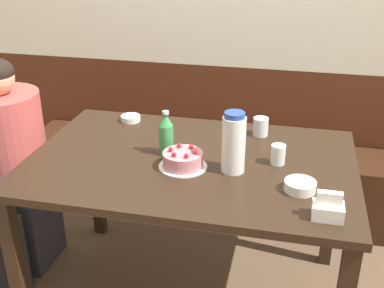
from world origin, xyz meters
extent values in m
cube|color=#4C2314|center=(0.00, 1.05, 0.46)|extent=(4.80, 0.04, 0.91)
cube|color=#381E11|center=(0.00, 0.83, 0.23)|extent=(2.48, 0.38, 0.45)
cube|color=black|center=(0.00, 0.00, 0.76)|extent=(1.43, 0.95, 0.03)
cube|color=black|center=(-0.67, -0.42, 0.37)|extent=(0.06, 0.06, 0.74)
cube|color=black|center=(-0.67, 0.42, 0.37)|extent=(0.06, 0.06, 0.74)
cube|color=black|center=(0.67, 0.42, 0.37)|extent=(0.06, 0.06, 0.74)
cylinder|color=white|center=(-0.02, -0.08, 0.78)|extent=(0.21, 0.21, 0.01)
cylinder|color=#C67A84|center=(-0.02, -0.08, 0.81)|extent=(0.17, 0.17, 0.06)
sphere|color=red|center=(0.01, -0.13, 0.85)|extent=(0.02, 0.02, 0.02)
sphere|color=red|center=(0.04, -0.08, 0.85)|extent=(0.02, 0.02, 0.02)
sphere|color=red|center=(0.01, -0.04, 0.85)|extent=(0.02, 0.02, 0.02)
sphere|color=red|center=(-0.04, -0.04, 0.85)|extent=(0.02, 0.02, 0.02)
sphere|color=red|center=(-0.07, -0.08, 0.85)|extent=(0.02, 0.02, 0.02)
sphere|color=red|center=(-0.04, -0.13, 0.85)|extent=(0.02, 0.02, 0.02)
cylinder|color=white|center=(0.20, -0.07, 0.90)|extent=(0.10, 0.10, 0.24)
cylinder|color=#28479E|center=(0.20, -0.07, 1.03)|extent=(0.08, 0.08, 0.02)
cylinder|color=#388E4C|center=(-0.12, 0.03, 0.84)|extent=(0.06, 0.06, 0.14)
cone|color=#388E4C|center=(-0.12, 0.03, 0.94)|extent=(0.06, 0.06, 0.05)
cylinder|color=silver|center=(-0.12, 0.03, 0.97)|extent=(0.03, 0.03, 0.01)
cube|color=white|center=(0.57, -0.35, 0.80)|extent=(0.11, 0.08, 0.05)
cube|color=white|center=(0.57, -0.35, 0.86)|extent=(0.09, 0.03, 0.05)
cylinder|color=white|center=(0.48, -0.17, 0.80)|extent=(0.12, 0.12, 0.04)
cylinder|color=white|center=(-0.41, 0.37, 0.79)|extent=(0.10, 0.10, 0.03)
cylinder|color=silver|center=(0.27, 0.33, 0.82)|extent=(0.07, 0.07, 0.09)
cylinder|color=silver|center=(0.38, 0.04, 0.82)|extent=(0.06, 0.06, 0.09)
cube|color=#33333D|center=(-0.98, 0.09, 0.23)|extent=(0.34, 0.30, 0.45)
cylinder|color=#BC4C47|center=(-0.98, 0.09, 0.71)|extent=(0.38, 0.38, 0.52)
camera|label=1|loc=(0.43, -1.85, 1.73)|focal=45.00mm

